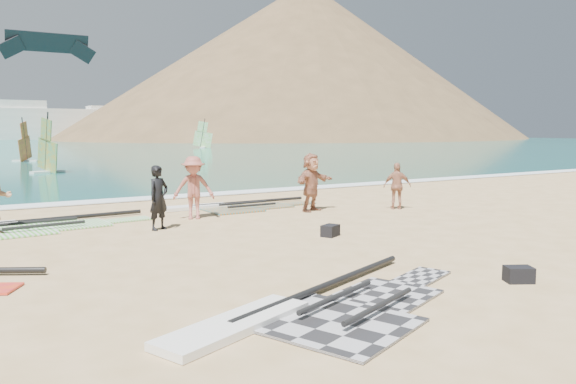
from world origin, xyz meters
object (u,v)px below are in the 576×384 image
rig_green (19,227)px  beachgoer_back (397,186)px  gear_bag_far (519,274)px  beachgoer_mid (194,188)px  beachgoer_right (311,182)px  rig_grey (315,310)px  gear_bag_near (330,231)px  person_wetsuit (159,198)px  rig_orange (231,207)px

rig_green → beachgoer_back: size_ratio=3.94×
gear_bag_far → beachgoer_mid: (-2.36, 10.10, 0.85)m
gear_bag_far → beachgoer_right: 9.78m
beachgoer_right → rig_green: bearing=150.2°
rig_grey → beachgoer_mid: beachgoer_mid is taller
gear_bag_near → beachgoer_right: (2.13, 4.09, 0.85)m
gear_bag_near → person_wetsuit: (-3.56, 3.32, 0.76)m
gear_bag_far → person_wetsuit: person_wetsuit is taller
rig_orange → gear_bag_far: size_ratio=11.58×
rig_green → gear_bag_far: 13.31m
rig_orange → beachgoer_right: (2.07, -2.13, 0.96)m
rig_grey → rig_green: (-3.07, 10.61, 0.00)m
rig_grey → gear_bag_far: gear_bag_far is taller
beachgoer_right → gear_bag_far: bearing=-120.5°
rig_grey → gear_bag_near: bearing=30.7°
rig_orange → gear_bag_near: (-0.06, -6.22, 0.10)m
beachgoer_right → person_wetsuit: bearing=167.7°
beachgoer_mid → beachgoer_right: beachgoer_right is taller
rig_grey → rig_orange: bearing=49.2°
gear_bag_near → beachgoer_right: beachgoer_right is taller
beachgoer_mid → gear_bag_near: bearing=-43.4°
gear_bag_near → beachgoer_mid: 5.10m
rig_orange → beachgoer_right: size_ratio=2.83×
rig_green → rig_grey: bearing=-78.3°
person_wetsuit → rig_green: bearing=119.7°
rig_orange → beachgoer_right: beachgoer_right is taller
rig_grey → beachgoer_right: bearing=35.1°
rig_orange → gear_bag_far: 11.71m
rig_grey → rig_green: rig_green is taller
rig_green → gear_bag_far: bearing=-61.2°
rig_green → person_wetsuit: 4.18m
rig_grey → beachgoer_back: (8.85, 7.85, 0.78)m
rig_orange → gear_bag_far: gear_bag_far is taller
beachgoer_mid → beachgoer_right: size_ratio=0.99×
rig_green → gear_bag_near: bearing=-43.6°
rig_grey → gear_bag_near: (3.86, 4.96, 0.10)m
person_wetsuit → beachgoer_right: beachgoer_right is taller
rig_grey → gear_bag_far: 4.27m
gear_bag_near → gear_bag_far: bearing=-86.1°
rig_grey → rig_orange: size_ratio=1.12×
rig_green → gear_bag_far: size_ratio=13.27×
rig_orange → person_wetsuit: (-3.62, -2.90, 0.86)m
gear_bag_near → beachgoer_mid: beachgoer_mid is taller
rig_grey → person_wetsuit: size_ratio=3.48×
rig_grey → gear_bag_near: 6.29m
rig_green → beachgoer_back: bearing=-17.5°
rig_orange → beachgoer_mid: bearing=-142.6°
gear_bag_near → beachgoer_right: 4.69m
gear_bag_near → gear_bag_far: gear_bag_near is taller
rig_grey → gear_bag_far: (4.23, -0.52, 0.10)m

